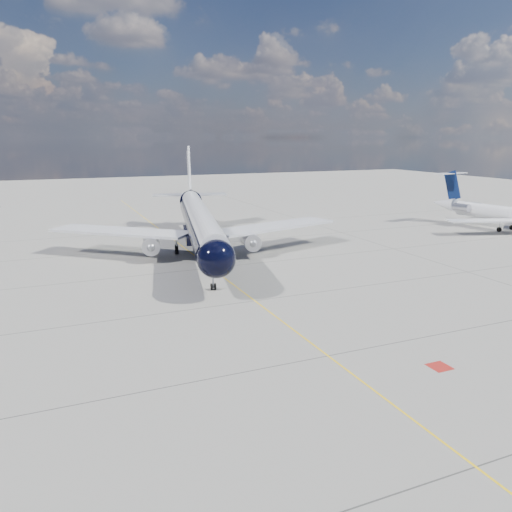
# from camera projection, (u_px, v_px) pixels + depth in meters

# --- Properties ---
(ground) EXTENTS (320.00, 320.00, 0.00)m
(ground) POSITION_uv_depth(u_px,v_px,m) (200.00, 260.00, 71.12)
(ground) COLOR gray
(ground) RESTS_ON ground
(taxiway_centerline) EXTENTS (0.16, 160.00, 0.01)m
(taxiway_centerline) POSITION_uv_depth(u_px,v_px,m) (211.00, 268.00, 66.64)
(taxiway_centerline) COLOR yellow
(taxiway_centerline) RESTS_ON ground
(red_marking) EXTENTS (1.60, 1.60, 0.01)m
(red_marking) POSITION_uv_depth(u_px,v_px,m) (439.00, 367.00, 37.93)
(red_marking) COLOR maroon
(red_marking) RESTS_ON ground
(main_airliner) EXTENTS (43.07, 53.16, 15.50)m
(main_airliner) POSITION_uv_depth(u_px,v_px,m) (199.00, 221.00, 74.63)
(main_airliner) COLOR black
(main_airliner) RESTS_ON ground
(regional_jet) EXTENTS (26.82, 31.13, 10.57)m
(regional_jet) POSITION_uv_depth(u_px,v_px,m) (502.00, 212.00, 93.35)
(regional_jet) COLOR silver
(regional_jet) RESTS_ON ground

